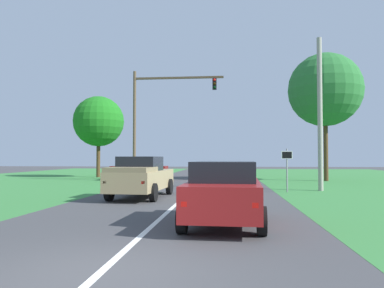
{
  "coord_description": "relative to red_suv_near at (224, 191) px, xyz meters",
  "views": [
    {
      "loc": [
        2.12,
        -6.14,
        1.91
      ],
      "look_at": [
        -0.31,
        19.34,
        2.82
      ],
      "focal_mm": 35.59,
      "sensor_mm": 36.0,
      "label": 1
    }
  ],
  "objects": [
    {
      "name": "ground_plane",
      "position": [
        -2.0,
        7.98,
        -0.95
      ],
      "size": [
        120.0,
        120.0,
        0.0
      ],
      "primitive_type": "plane",
      "color": "#424244"
    },
    {
      "name": "lane_centre_stripe",
      "position": [
        -2.0,
        -3.02,
        -0.95
      ],
      "size": [
        0.16,
        43.52,
        0.01
      ],
      "primitive_type": "cube",
      "color": "white",
      "rests_on": "ground_plane"
    },
    {
      "name": "red_suv_near",
      "position": [
        0.0,
        0.0,
        0.0
      ],
      "size": [
        2.33,
        4.59,
        1.79
      ],
      "color": "maroon",
      "rests_on": "ground_plane"
    },
    {
      "name": "pickup_truck_lead",
      "position": [
        -4.01,
        6.84,
        0.04
      ],
      "size": [
        2.45,
        5.49,
        1.95
      ],
      "color": "tan",
      "rests_on": "ground_plane"
    },
    {
      "name": "traffic_light",
      "position": [
        -5.69,
        19.05,
        4.82
      ],
      "size": [
        7.3,
        0.4,
        8.89
      ],
      "color": "brown",
      "rests_on": "ground_plane"
    },
    {
      "name": "keep_moving_sign",
      "position": [
        3.34,
        10.44,
        0.58
      ],
      "size": [
        0.6,
        0.09,
        2.39
      ],
      "color": "gray",
      "rests_on": "ground_plane"
    },
    {
      "name": "oak_tree_right",
      "position": [
        8.03,
        20.89,
        6.48
      ],
      "size": [
        5.98,
        5.98,
        10.44
      ],
      "color": "#4C351E",
      "rests_on": "ground_plane"
    },
    {
      "name": "crossing_suv_far",
      "position": [
        -7.32,
        20.27,
        -0.01
      ],
      "size": [
        4.56,
        2.14,
        1.8
      ],
      "color": "maroon",
      "rests_on": "ground_plane"
    },
    {
      "name": "utility_pole_right",
      "position": [
        5.39,
        11.5,
        3.48
      ],
      "size": [
        0.28,
        0.28,
        8.86
      ],
      "primitive_type": "cylinder",
      "color": "#9E998E",
      "rests_on": "ground_plane"
    },
    {
      "name": "extra_tree_1",
      "position": [
        -12.42,
        24.86,
        4.45
      ],
      "size": [
        4.87,
        4.87,
        7.85
      ],
      "color": "#4C351E",
      "rests_on": "ground_plane"
    }
  ]
}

